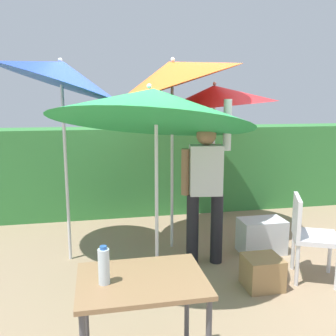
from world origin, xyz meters
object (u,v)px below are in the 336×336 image
at_px(crate_cardboard, 262,272).
at_px(umbrella_orange, 215,97).
at_px(folding_table, 142,292).
at_px(bottle_water, 104,266).
at_px(umbrella_navy, 61,73).
at_px(umbrella_yellow, 153,106).
at_px(cooler_box, 261,236).
at_px(person_vendor, 205,184).
at_px(chair_plastic, 309,232).
at_px(umbrella_rainbow, 172,74).

bearing_deg(crate_cardboard, umbrella_orange, 90.87).
bearing_deg(folding_table, umbrella_orange, 63.31).
bearing_deg(bottle_water, umbrella_navy, 99.46).
bearing_deg(crate_cardboard, bottle_water, -145.34).
bearing_deg(umbrella_yellow, cooler_box, 16.50).
bearing_deg(bottle_water, person_vendor, 56.33).
height_order(umbrella_navy, bottle_water, umbrella_navy).
bearing_deg(crate_cardboard, chair_plastic, 8.92).
bearing_deg(folding_table, bottle_water, -174.47).
distance_m(umbrella_navy, folding_table, 2.70).
xyz_separation_m(crate_cardboard, bottle_water, (-1.58, -1.09, 0.73)).
bearing_deg(crate_cardboard, umbrella_yellow, 159.32).
xyz_separation_m(chair_plastic, bottle_water, (-2.13, -1.18, 0.38)).
height_order(umbrella_rainbow, cooler_box, umbrella_rainbow).
bearing_deg(person_vendor, bottle_water, -123.67).
distance_m(umbrella_orange, folding_table, 3.20).
xyz_separation_m(person_vendor, folding_table, (-0.95, -1.74, -0.26)).
relative_size(umbrella_orange, cooler_box, 3.95).
xyz_separation_m(cooler_box, folding_table, (-1.73, -1.89, 0.47)).
bearing_deg(person_vendor, cooler_box, 10.33).
bearing_deg(folding_table, umbrella_yellow, 78.14).
relative_size(umbrella_rainbow, umbrella_yellow, 1.15).
distance_m(person_vendor, bottle_water, 2.12).
bearing_deg(chair_plastic, umbrella_yellow, 168.99).
bearing_deg(umbrella_navy, cooler_box, -7.21).
relative_size(umbrella_rainbow, umbrella_navy, 1.03).
distance_m(crate_cardboard, folding_table, 1.80).
relative_size(umbrella_yellow, folding_table, 2.82).
distance_m(person_vendor, folding_table, 2.00).
xyz_separation_m(cooler_box, crate_cardboard, (-0.38, -0.81, -0.05)).
bearing_deg(bottle_water, crate_cardboard, 34.66).
bearing_deg(umbrella_navy, person_vendor, -15.79).
relative_size(umbrella_rainbow, person_vendor, 1.38).
height_order(crate_cardboard, bottle_water, bottle_water).
height_order(umbrella_orange, cooler_box, umbrella_orange).
bearing_deg(umbrella_orange, folding_table, -116.69).
xyz_separation_m(umbrella_orange, crate_cardboard, (0.02, -1.57, -1.75)).
bearing_deg(umbrella_navy, umbrella_orange, 13.47).
bearing_deg(folding_table, umbrella_rainbow, 73.37).
bearing_deg(chair_plastic, person_vendor, 148.27).
height_order(umbrella_orange, folding_table, umbrella_orange).
relative_size(crate_cardboard, folding_table, 0.45).
bearing_deg(person_vendor, folding_table, -118.48).
bearing_deg(umbrella_navy, crate_cardboard, -29.63).
xyz_separation_m(umbrella_rainbow, crate_cardboard, (0.68, -1.16, -2.01)).
relative_size(cooler_box, crate_cardboard, 1.52).
bearing_deg(person_vendor, umbrella_yellow, -156.46).
height_order(person_vendor, folding_table, person_vendor).
distance_m(umbrella_orange, umbrella_yellow, 1.56).
distance_m(folding_table, bottle_water, 0.31).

